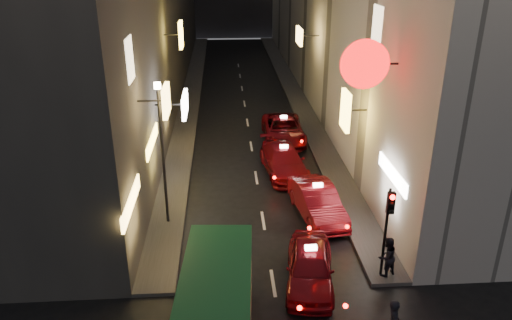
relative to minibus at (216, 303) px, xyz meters
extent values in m
cube|color=#FFC559|center=(-1.87, 7.23, 4.10)|extent=(0.18, 1.54, 1.14)
cube|color=white|center=(-1.52, 11.90, 2.52)|extent=(0.18, 2.24, 1.03)
cube|color=yellow|center=(-2.00, 17.96, 4.92)|extent=(0.18, 1.29, 1.53)
cube|color=#FFC559|center=(-2.98, 3.92, 1.40)|extent=(0.10, 3.49, 0.55)
cube|color=yellow|center=(-2.98, 9.88, 1.40)|extent=(0.10, 3.71, 0.55)
cube|color=#FFC559|center=(-2.98, 16.37, 1.40)|extent=(0.10, 2.80, 0.55)
cube|color=#FFE5B2|center=(-2.99, 6.42, 5.90)|extent=(0.06, 1.30, 1.60)
cylinder|color=#F20A0A|center=(5.72, 6.42, 5.60)|extent=(1.87, 0.18, 1.87)
cube|color=yellow|center=(6.00, 9.85, 2.69)|extent=(0.18, 1.30, 1.82)
cube|color=#FFC559|center=(5.64, 22.23, 4.07)|extent=(0.18, 2.03, 1.12)
cube|color=white|center=(6.98, 5.58, 1.40)|extent=(0.10, 3.29, 0.55)
cube|color=#FFE5B2|center=(6.99, 9.42, 6.60)|extent=(0.06, 1.30, 1.60)
cube|color=#4B4846|center=(-2.25, 28.42, -1.52)|extent=(1.50, 52.00, 0.15)
cube|color=#4B4846|center=(6.25, 28.42, -1.52)|extent=(1.50, 52.00, 0.15)
cube|color=#D2BE83|center=(0.00, -0.02, -0.16)|extent=(2.43, 5.96, 2.14)
cube|color=#0E491E|center=(0.00, -0.02, 0.67)|extent=(2.45, 5.98, 0.53)
cube|color=black|center=(0.00, 0.27, 0.05)|extent=(2.30, 3.63, 0.49)
cylinder|color=black|center=(-0.90, 1.85, -1.23)|extent=(0.21, 0.74, 0.74)
imported|color=#660910|center=(3.32, 2.85, -0.77)|extent=(2.92, 5.46, 1.65)
cube|color=white|center=(3.32, 2.85, 0.14)|extent=(0.44, 0.24, 0.16)
sphere|color=#FF0A05|center=(2.59, 0.49, -0.75)|extent=(0.16, 0.16, 0.16)
sphere|color=#FF0A05|center=(4.05, 0.49, -0.75)|extent=(0.16, 0.16, 0.16)
imported|color=#660910|center=(4.45, 7.65, -0.73)|extent=(3.02, 5.72, 1.73)
cube|color=white|center=(4.45, 7.65, 0.23)|extent=(0.44, 0.24, 0.16)
sphere|color=#FF0A05|center=(3.68, 5.17, -0.71)|extent=(0.16, 0.16, 0.16)
sphere|color=#FF0A05|center=(5.22, 5.17, -0.71)|extent=(0.16, 0.16, 0.16)
imported|color=#660910|center=(3.51, 12.45, -0.76)|extent=(2.69, 5.47, 1.68)
cube|color=white|center=(3.51, 12.45, 0.17)|extent=(0.44, 0.22, 0.16)
sphere|color=#FF0A05|center=(2.77, 10.05, -0.73)|extent=(0.16, 0.16, 0.16)
sphere|color=#FF0A05|center=(4.26, 10.05, -0.73)|extent=(0.16, 0.16, 0.16)
imported|color=#660910|center=(4.07, 17.25, -0.73)|extent=(2.30, 5.47, 1.73)
cube|color=white|center=(4.07, 17.25, 0.22)|extent=(0.42, 0.19, 0.16)
sphere|color=#FF0A05|center=(3.30, 14.78, -0.71)|extent=(0.16, 0.16, 0.16)
sphere|color=#FF0A05|center=(4.84, 14.78, -0.71)|extent=(0.16, 0.16, 0.16)
imported|color=black|center=(5.30, -0.37, -0.65)|extent=(0.44, 0.65, 1.90)
imported|color=black|center=(6.14, 2.96, -0.57)|extent=(0.77, 0.65, 1.76)
cylinder|color=black|center=(6.00, 3.02, 0.30)|extent=(0.10, 0.10, 3.50)
cube|color=black|center=(6.00, 2.84, 1.60)|extent=(0.26, 0.18, 0.80)
sphere|color=#FF0A05|center=(6.00, 2.73, 1.87)|extent=(0.18, 0.18, 0.18)
sphere|color=black|center=(6.00, 2.73, 1.60)|extent=(0.17, 0.17, 0.17)
sphere|color=black|center=(6.00, 2.73, 1.33)|extent=(0.17, 0.17, 0.17)
cylinder|color=black|center=(-2.20, 7.42, 1.55)|extent=(0.12, 0.12, 6.00)
cylinder|color=#FFE5BF|center=(-2.20, 7.42, 4.65)|extent=(0.28, 0.28, 0.25)
camera|label=1|loc=(0.37, -11.90, 9.69)|focal=35.00mm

